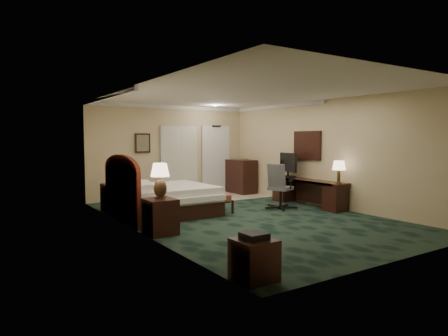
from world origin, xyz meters
TOP-DOWN VIEW (x-y plane):
  - floor at (0.00, 0.00)m, footprint 5.00×7.50m
  - ceiling at (0.00, 0.00)m, footprint 5.00×7.50m
  - wall_back at (0.00, 3.75)m, footprint 5.00×0.00m
  - wall_front at (0.00, -3.75)m, footprint 5.00×0.00m
  - wall_left at (-2.50, 0.00)m, footprint 0.00×7.50m
  - wall_right at (2.50, 0.00)m, footprint 0.00×7.50m
  - crown_molding at (0.00, 0.00)m, footprint 5.00×7.50m
  - tile_patch at (0.90, 2.90)m, footprint 3.20×1.70m
  - headboard at (-2.44, 1.00)m, footprint 0.12×2.00m
  - entry_door at (1.55, 3.72)m, footprint 1.02×0.06m
  - closet_doors at (0.25, 3.71)m, footprint 1.20×0.06m
  - wall_art at (-0.90, 3.71)m, footprint 0.45×0.06m
  - wall_mirror at (2.46, 0.60)m, footprint 0.05×0.95m
  - bed at (-1.37, 1.23)m, footprint 2.06×1.91m
  - nightstand_near at (-2.22, -0.44)m, footprint 0.51×0.59m
  - nightstand_far at (-2.21, 2.14)m, footprint 0.53×0.61m
  - lamp_near at (-2.19, -0.41)m, footprint 0.42×0.42m
  - lamp_far at (-2.23, 2.19)m, footprint 0.33×0.33m
  - bed_bench at (-0.18, 1.05)m, footprint 0.77×1.39m
  - side_table at (-2.24, -3.26)m, footprint 0.47×0.47m
  - desk at (2.23, 0.32)m, footprint 0.50×2.33m
  - tv at (2.20, 1.05)m, footprint 0.29×0.85m
  - desk_lamp at (2.21, -0.70)m, footprint 0.32×0.32m
  - desk_chair at (1.33, 0.35)m, footprint 0.84×0.82m
  - minibar at (2.17, 3.20)m, footprint 0.56×1.01m

SIDE VIEW (x-z plane):
  - floor at x=0.00m, z-range 0.00..0.00m
  - tile_patch at x=0.90m, z-range 0.00..0.01m
  - bed_bench at x=-0.18m, z-range 0.00..0.45m
  - side_table at x=-2.24m, z-range 0.00..0.51m
  - nightstand_near at x=-2.22m, z-range 0.00..0.64m
  - bed at x=-1.37m, z-range 0.00..0.65m
  - nightstand_far at x=-2.21m, z-range 0.00..0.67m
  - desk at x=2.23m, z-range 0.00..0.67m
  - minibar at x=2.17m, z-range 0.00..1.06m
  - desk_chair at x=1.33m, z-range 0.00..1.12m
  - headboard at x=-2.44m, z-range 0.00..1.40m
  - desk_lamp at x=2.21m, z-range 0.67..1.22m
  - lamp_near at x=-2.19m, z-range 0.64..1.28m
  - lamp_far at x=-2.23m, z-range 0.67..1.28m
  - tv at x=2.20m, z-range 0.67..1.34m
  - entry_door at x=1.55m, z-range -0.04..2.14m
  - closet_doors at x=0.25m, z-range 0.00..2.10m
  - wall_back at x=0.00m, z-range 0.00..2.70m
  - wall_front at x=0.00m, z-range 0.00..2.70m
  - wall_left at x=-2.50m, z-range 0.00..2.70m
  - wall_right at x=2.50m, z-range 0.00..2.70m
  - wall_mirror at x=2.46m, z-range 1.18..1.93m
  - wall_art at x=-0.90m, z-range 1.33..1.88m
  - crown_molding at x=0.00m, z-range 2.60..2.70m
  - ceiling at x=0.00m, z-range 2.70..2.70m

